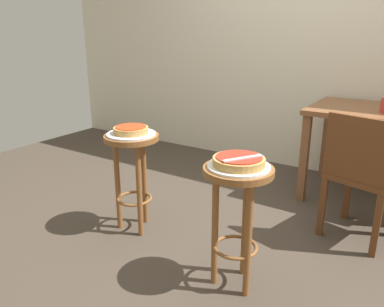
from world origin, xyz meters
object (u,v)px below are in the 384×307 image
(stool_foreground, at_px, (237,201))
(dining_table, at_px, (375,124))
(pizza_foreground, at_px, (239,161))
(serving_plate_middle, at_px, (131,134))
(pizza_middle, at_px, (131,130))
(stool_middle, at_px, (133,162))
(serving_plate_foreground, at_px, (239,166))
(wooden_chair, at_px, (362,173))
(pizza_server_knife, at_px, (243,158))

(stool_foreground, bearing_deg, dining_table, 76.41)
(pizza_foreground, distance_m, serving_plate_middle, 0.88)
(stool_foreground, relative_size, pizza_middle, 3.02)
(pizza_foreground, bearing_deg, dining_table, 76.41)
(serving_plate_middle, bearing_deg, dining_table, 48.73)
(stool_foreground, xyz_separation_m, pizza_middle, (-0.87, 0.17, 0.22))
(stool_foreground, relative_size, stool_middle, 1.00)
(pizza_foreground, bearing_deg, serving_plate_foreground, -90.00)
(wooden_chair, bearing_deg, stool_foreground, -117.42)
(dining_table, bearing_deg, serving_plate_foreground, -103.59)
(stool_middle, distance_m, wooden_chair, 1.48)
(pizza_server_knife, bearing_deg, serving_plate_middle, 109.21)
(stool_foreground, height_order, dining_table, dining_table)
(stool_foreground, height_order, pizza_middle, pizza_middle)
(stool_middle, xyz_separation_m, wooden_chair, (1.31, 0.69, -0.03))
(pizza_middle, bearing_deg, dining_table, 48.73)
(serving_plate_foreground, xyz_separation_m, pizza_foreground, (0.00, 0.00, 0.03))
(pizza_server_knife, bearing_deg, dining_table, 18.92)
(serving_plate_middle, xyz_separation_m, dining_table, (1.25, 1.43, -0.05))
(dining_table, height_order, pizza_server_knife, dining_table)
(pizza_middle, bearing_deg, stool_foreground, -11.27)
(dining_table, distance_m, pizza_server_knife, 1.66)
(stool_foreground, relative_size, serving_plate_middle, 2.12)
(serving_plate_foreground, distance_m, pizza_middle, 0.88)
(pizza_server_knife, bearing_deg, pizza_middle, 109.21)
(stool_foreground, distance_m, pizza_foreground, 0.22)
(pizza_foreground, bearing_deg, pizza_server_knife, -33.69)
(wooden_chair, bearing_deg, pizza_middle, -152.34)
(serving_plate_middle, relative_size, pizza_middle, 1.42)
(serving_plate_middle, bearing_deg, wooden_chair, 27.66)
(serving_plate_middle, height_order, wooden_chair, wooden_chair)
(stool_foreground, xyz_separation_m, serving_plate_foreground, (-0.00, 0.00, 0.19))
(wooden_chair, xyz_separation_m, pizza_server_knife, (-0.42, -0.88, 0.28))
(dining_table, bearing_deg, serving_plate_middle, -131.27)
(pizza_middle, height_order, wooden_chair, wooden_chair)
(stool_middle, height_order, pizza_middle, pizza_middle)
(stool_foreground, distance_m, stool_middle, 0.88)
(serving_plate_middle, bearing_deg, pizza_server_knife, -12.13)
(serving_plate_middle, bearing_deg, pizza_foreground, -11.27)
(serving_plate_foreground, height_order, stool_middle, serving_plate_foreground)
(stool_foreground, height_order, pizza_server_knife, pizza_server_knife)
(stool_foreground, height_order, serving_plate_middle, serving_plate_middle)
(pizza_foreground, relative_size, wooden_chair, 0.31)
(serving_plate_foreground, height_order, wooden_chair, wooden_chair)
(stool_foreground, relative_size, pizza_foreground, 2.59)
(stool_middle, relative_size, pizza_middle, 3.02)
(stool_foreground, xyz_separation_m, pizza_foreground, (-0.00, 0.00, 0.22))
(wooden_chair, relative_size, pizza_server_knife, 3.86)
(stool_foreground, relative_size, serving_plate_foreground, 2.15)
(stool_foreground, xyz_separation_m, serving_plate_middle, (-0.87, 0.17, 0.19))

